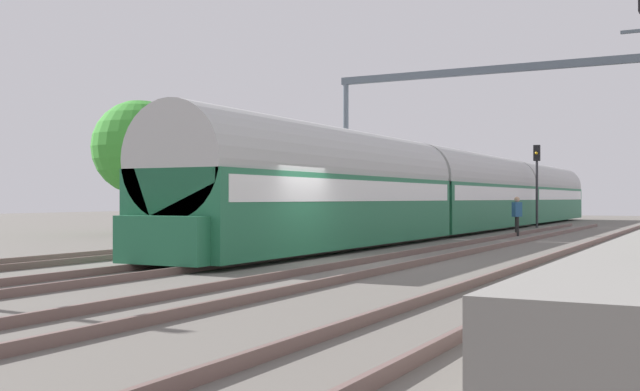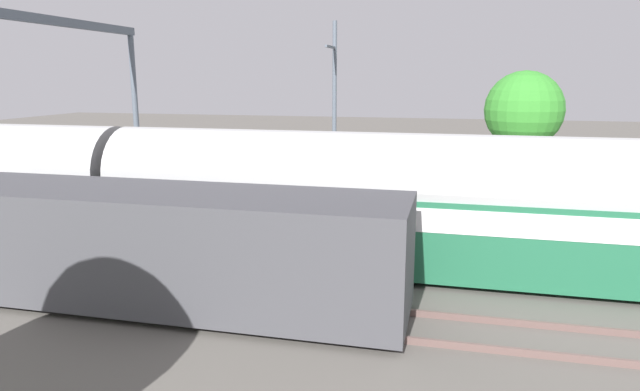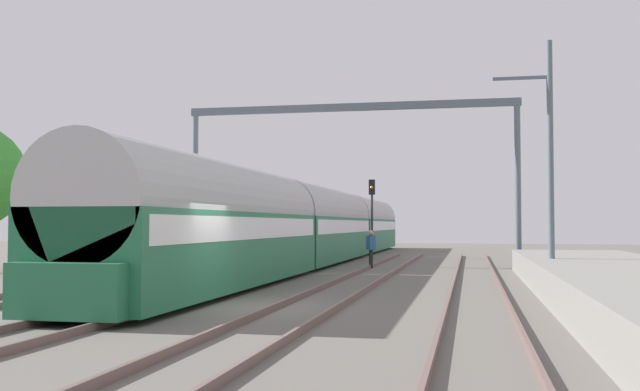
# 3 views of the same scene
# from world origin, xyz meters

# --- Properties ---
(ground) EXTENTS (120.00, 120.00, 0.00)m
(ground) POSITION_xyz_m (0.00, 0.00, 0.00)
(ground) COLOR #625E57
(track_far_west) EXTENTS (1.52, 60.00, 0.16)m
(track_far_west) POSITION_xyz_m (-5.88, 0.00, 0.08)
(track_far_west) COLOR brown
(track_far_west) RESTS_ON ground
(track_west) EXTENTS (1.52, 60.00, 0.16)m
(track_west) POSITION_xyz_m (-1.96, 0.00, 0.08)
(track_west) COLOR brown
(track_west) RESTS_ON ground
(track_east) EXTENTS (1.52, 60.00, 0.16)m
(track_east) POSITION_xyz_m (1.96, 0.00, 0.08)
(track_east) COLOR brown
(track_east) RESTS_ON ground
(track_far_east) EXTENTS (1.52, 60.00, 0.16)m
(track_far_east) POSITION_xyz_m (5.88, 0.00, 0.08)
(track_far_east) COLOR brown
(track_far_east) RESTS_ON ground
(platform) EXTENTS (4.40, 28.00, 0.90)m
(platform) POSITION_xyz_m (9.70, 2.00, 0.45)
(platform) COLOR gray
(platform) RESTS_ON ground
(freight_car) EXTENTS (2.80, 13.00, 2.70)m
(freight_car) POSITION_xyz_m (-5.88, 9.39, 1.47)
(freight_car) COLOR #47474C
(freight_car) RESTS_ON ground
(person_crossing) EXTENTS (0.42, 0.47, 1.73)m
(person_crossing) POSITION_xyz_m (1.27, 16.10, 1.03)
(person_crossing) COLOR black
(person_crossing) RESTS_ON ground
(catenary_gantry) EXTENTS (16.17, 0.28, 7.86)m
(catenary_gantry) POSITION_xyz_m (0.00, 17.79, 5.88)
(catenary_gantry) COLOR slate
(catenary_gantry) RESTS_ON ground
(catenary_pole_east_mid) EXTENTS (1.90, 0.20, 8.00)m
(catenary_pole_east_mid) POSITION_xyz_m (8.23, 7.62, 4.15)
(catenary_pole_east_mid) COLOR slate
(catenary_pole_east_mid) RESTS_ON ground
(tree_east_background) EXTENTS (4.11, 4.11, 5.85)m
(tree_east_background) POSITION_xyz_m (14.05, -1.44, 3.78)
(tree_east_background) COLOR #4C3826
(tree_east_background) RESTS_ON ground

